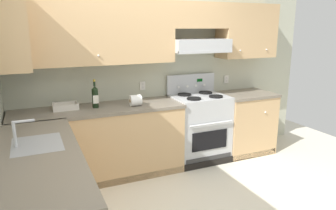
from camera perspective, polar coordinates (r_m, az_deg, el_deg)
name	(u,v)px	position (r m, az deg, el deg)	size (l,w,h in m)	color
wall_back	(160,56)	(4.37, -1.52, 8.84)	(4.68, 0.57, 2.55)	#B7BAA3
counter_back_run	(147,137)	(4.22, -3.86, -5.72)	(3.60, 0.65, 0.91)	tan
counter_left_run	(44,206)	(2.86, -21.37, -16.52)	(0.63, 1.91, 1.13)	tan
stove	(199,127)	(4.53, 5.60, -3.97)	(0.76, 0.62, 1.20)	#B7BABC
wine_bottle	(95,96)	(3.92, -12.97, 1.53)	(0.08, 0.08, 0.34)	black
bowl	(65,107)	(3.95, -17.95, -0.37)	(0.29, 0.20, 0.07)	beige
paper_towel_roll	(135,100)	(3.94, -5.88, 0.83)	(0.14, 0.14, 0.14)	white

